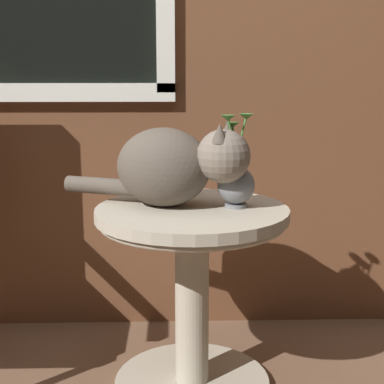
{
  "coord_description": "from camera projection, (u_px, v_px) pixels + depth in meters",
  "views": [
    {
      "loc": [
        0.18,
        -1.5,
        1.03
      ],
      "look_at": [
        0.23,
        0.23,
        0.67
      ],
      "focal_mm": 53.1,
      "sensor_mm": 36.0,
      "label": 1
    }
  ],
  "objects": [
    {
      "name": "back_wall",
      "position": [
        126.0,
        0.0,
        2.15
      ],
      "size": [
        4.0,
        0.07,
        2.6
      ],
      "color": "brown",
      "rests_on": "ground_plane"
    },
    {
      "name": "cat",
      "position": [
        173.0,
        165.0,
        1.77
      ],
      "size": [
        0.6,
        0.34,
        0.27
      ],
      "color": "brown",
      "rests_on": "wicker_side_table"
    },
    {
      "name": "wicker_side_table",
      "position": [
        192.0,
        271.0,
        1.82
      ],
      "size": [
        0.61,
        0.61,
        0.62
      ],
      "color": "#B2A893",
      "rests_on": "ground_plane"
    },
    {
      "name": "pewter_vase_with_ivy",
      "position": [
        236.0,
        179.0,
        1.76
      ],
      "size": [
        0.12,
        0.12,
        0.29
      ],
      "color": "slate",
      "rests_on": "wicker_side_table"
    }
  ]
}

